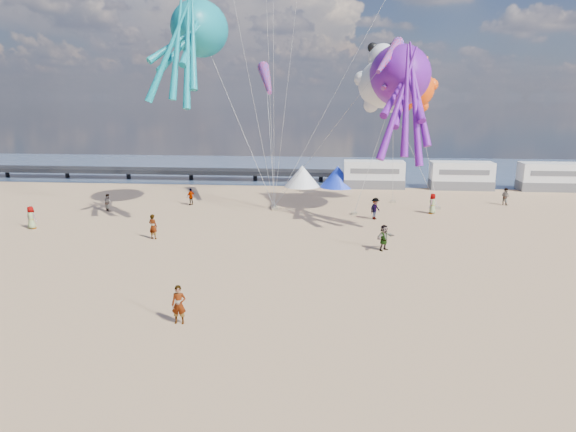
# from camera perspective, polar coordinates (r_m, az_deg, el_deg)

# --- Properties ---
(ground) EXTENTS (120.00, 120.00, 0.00)m
(ground) POSITION_cam_1_polar(r_m,az_deg,el_deg) (20.02, -0.41, -16.39)
(ground) COLOR tan
(ground) RESTS_ON ground
(water) EXTENTS (120.00, 120.00, 0.00)m
(water) POSITION_cam_1_polar(r_m,az_deg,el_deg) (73.03, 3.94, 5.26)
(water) COLOR #354866
(water) RESTS_ON ground
(pier) EXTENTS (60.00, 3.00, 0.50)m
(pier) POSITION_cam_1_polar(r_m,az_deg,el_deg) (68.76, -20.43, 4.82)
(pier) COLOR black
(pier) RESTS_ON ground
(motorhome_0) EXTENTS (6.60, 2.50, 3.00)m
(motorhome_0) POSITION_cam_1_polar(r_m,az_deg,el_deg) (58.10, 9.51, 4.59)
(motorhome_0) COLOR silver
(motorhome_0) RESTS_ON ground
(motorhome_1) EXTENTS (6.60, 2.50, 3.00)m
(motorhome_1) POSITION_cam_1_polar(r_m,az_deg,el_deg) (59.56, 18.68, 4.28)
(motorhome_1) COLOR silver
(motorhome_1) RESTS_ON ground
(motorhome_2) EXTENTS (6.60, 2.50, 3.00)m
(motorhome_2) POSITION_cam_1_polar(r_m,az_deg,el_deg) (62.43, 27.21, 3.90)
(motorhome_2) COLOR silver
(motorhome_2) RESTS_ON ground
(tent_white) EXTENTS (4.00, 4.00, 2.40)m
(tent_white) POSITION_cam_1_polar(r_m,az_deg,el_deg) (58.12, 1.58, 4.47)
(tent_white) COLOR white
(tent_white) RESTS_ON ground
(tent_blue) EXTENTS (4.00, 4.00, 2.40)m
(tent_blue) POSITION_cam_1_polar(r_m,az_deg,el_deg) (57.99, 5.54, 4.39)
(tent_blue) COLOR #1933CC
(tent_blue) RESTS_ON ground
(standing_person) EXTENTS (0.67, 0.46, 1.77)m
(standing_person) POSITION_cam_1_polar(r_m,az_deg,el_deg) (23.54, -12.04, -9.61)
(standing_person) COLOR tan
(standing_person) RESTS_ON ground
(beachgoer_0) EXTENTS (0.71, 0.77, 1.77)m
(beachgoer_0) POSITION_cam_1_polar(r_m,az_deg,el_deg) (46.12, 15.77, 1.33)
(beachgoer_0) COLOR #7F6659
(beachgoer_0) RESTS_ON ground
(beachgoer_1) EXTENTS (0.88, 0.88, 1.54)m
(beachgoer_1) POSITION_cam_1_polar(r_m,az_deg,el_deg) (48.20, -19.37, 1.43)
(beachgoer_1) COLOR #7F6659
(beachgoer_1) RESTS_ON ground
(beachgoer_2) EXTENTS (1.09, 1.12, 1.81)m
(beachgoer_2) POSITION_cam_1_polar(r_m,az_deg,el_deg) (42.89, 9.66, 0.82)
(beachgoer_2) COLOR #7F6659
(beachgoer_2) RESTS_ON ground
(beachgoer_3) EXTENTS (1.12, 1.15, 1.58)m
(beachgoer_3) POSITION_cam_1_polar(r_m,az_deg,el_deg) (48.88, -10.73, 2.12)
(beachgoer_3) COLOR #7F6659
(beachgoer_3) RESTS_ON ground
(beachgoer_4) EXTENTS (1.02, 1.01, 1.73)m
(beachgoer_4) POSITION_cam_1_polar(r_m,az_deg,el_deg) (34.29, 10.63, -2.38)
(beachgoer_4) COLOR #7F6659
(beachgoer_4) RESTS_ON ground
(beachgoer_5) EXTENTS (1.75, 1.03, 1.80)m
(beachgoer_5) POSITION_cam_1_polar(r_m,az_deg,el_deg) (37.67, -14.76, -1.14)
(beachgoer_5) COLOR #7F6659
(beachgoer_5) RESTS_ON ground
(beachgoer_6) EXTENTS (0.74, 0.61, 1.76)m
(beachgoer_6) POSITION_cam_1_polar(r_m,az_deg,el_deg) (43.88, -26.64, -0.16)
(beachgoer_6) COLOR #7F6659
(beachgoer_6) RESTS_ON ground
(beachgoer_7) EXTENTS (0.89, 0.94, 1.62)m
(beachgoer_7) POSITION_cam_1_polar(r_m,az_deg,el_deg) (52.21, 23.00, 2.02)
(beachgoer_7) COLOR #7F6659
(beachgoer_7) RESTS_ON ground
(sandbag_a) EXTENTS (0.50, 0.35, 0.22)m
(sandbag_a) POSITION_cam_1_polar(r_m,az_deg,el_deg) (45.93, -1.49, 0.79)
(sandbag_a) COLOR gray
(sandbag_a) RESTS_ON ground
(sandbag_b) EXTENTS (0.50, 0.35, 0.22)m
(sandbag_b) POSITION_cam_1_polar(r_m,az_deg,el_deg) (44.53, 7.38, 0.29)
(sandbag_b) COLOR gray
(sandbag_b) RESTS_ON ground
(sandbag_c) EXTENTS (0.50, 0.35, 0.22)m
(sandbag_c) POSITION_cam_1_polar(r_m,az_deg,el_deg) (48.22, 16.28, 0.85)
(sandbag_c) COLOR gray
(sandbag_c) RESTS_ON ground
(sandbag_d) EXTENTS (0.50, 0.35, 0.22)m
(sandbag_d) POSITION_cam_1_polar(r_m,az_deg,el_deg) (50.10, 11.57, 1.56)
(sandbag_d) COLOR gray
(sandbag_d) RESTS_ON ground
(sandbag_e) EXTENTS (0.50, 0.35, 0.22)m
(sandbag_e) POSITION_cam_1_polar(r_m,az_deg,el_deg) (46.92, -1.54, 1.05)
(sandbag_e) COLOR gray
(sandbag_e) RESTS_ON ground
(kite_octopus_teal) EXTENTS (7.53, 10.36, 10.89)m
(kite_octopus_teal) POSITION_cam_1_polar(r_m,az_deg,el_deg) (44.44, -9.76, 19.82)
(kite_octopus_teal) COLOR #0D818C
(kite_octopus_purple) EXTENTS (4.79, 10.17, 11.38)m
(kite_octopus_purple) POSITION_cam_1_polar(r_m,az_deg,el_deg) (43.70, 12.30, 15.03)
(kite_octopus_purple) COLOR #651393
(kite_panda) EXTENTS (4.97, 4.70, 6.77)m
(kite_panda) POSITION_cam_1_polar(r_m,az_deg,el_deg) (44.84, 10.40, 14.22)
(kite_panda) COLOR silver
(kite_teddy_orange) EXTENTS (4.22, 3.99, 5.80)m
(kite_teddy_orange) POSITION_cam_1_polar(r_m,az_deg,el_deg) (47.87, 13.92, 13.54)
(kite_teddy_orange) COLOR #F84507
(windsock_left) EXTENTS (2.55, 6.92, 6.84)m
(windsock_left) POSITION_cam_1_polar(r_m,az_deg,el_deg) (46.72, -2.43, 14.96)
(windsock_left) COLOR red
(windsock_mid) EXTENTS (3.02, 5.65, 5.68)m
(windsock_mid) POSITION_cam_1_polar(r_m,az_deg,el_deg) (43.05, 11.60, 15.27)
(windsock_mid) COLOR red
(windsock_right) EXTENTS (2.86, 5.12, 5.18)m
(windsock_right) POSITION_cam_1_polar(r_m,az_deg,el_deg) (41.23, 11.13, 16.99)
(windsock_right) COLOR red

